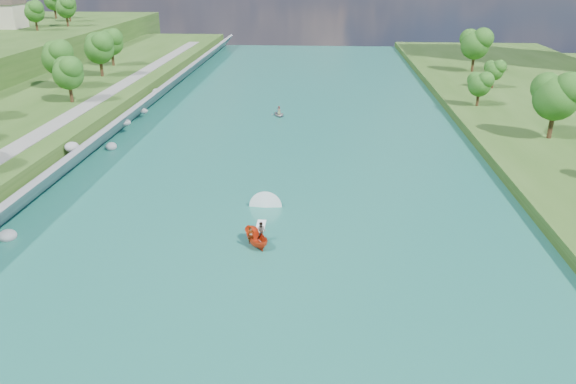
{
  "coord_description": "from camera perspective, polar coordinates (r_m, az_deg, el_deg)",
  "views": [
    {
      "loc": [
        5.65,
        -44.75,
        24.83
      ],
      "look_at": [
        2.05,
        9.68,
        2.5
      ],
      "focal_mm": 35.0,
      "sensor_mm": 36.0,
      "label": 1
    }
  ],
  "objects": [
    {
      "name": "ground",
      "position": [
        51.49,
        -3.01,
        -6.61
      ],
      "size": [
        260.0,
        260.0,
        0.0
      ],
      "primitive_type": "plane",
      "color": "#2D5119",
      "rests_on": "ground"
    },
    {
      "name": "river_water",
      "position": [
        69.56,
        -1.12,
        1.39
      ],
      "size": [
        55.0,
        240.0,
        0.1
      ],
      "primitive_type": "cube",
      "color": "#185D4D",
      "rests_on": "ground"
    },
    {
      "name": "riprap_bank",
      "position": [
        74.65,
        -21.42,
        2.71
      ],
      "size": [
        4.07,
        236.0,
        4.05
      ],
      "color": "slate",
      "rests_on": "ground"
    },
    {
      "name": "riverside_path",
      "position": [
        78.11,
        -25.71,
        4.21
      ],
      "size": [
        3.0,
        200.0,
        0.1
      ],
      "primitive_type": "cube",
      "color": "gray",
      "rests_on": "berm_west"
    },
    {
      "name": "trees_east",
      "position": [
        92.04,
        24.36,
        8.72
      ],
      "size": [
        12.64,
        133.3,
        11.49
      ],
      "color": "#275316",
      "rests_on": "berm_east"
    },
    {
      "name": "trees_ridge",
      "position": [
        162.84,
        -27.09,
        16.12
      ],
      "size": [
        24.2,
        65.29,
        10.75
      ],
      "color": "#275316",
      "rests_on": "ridge_west"
    },
    {
      "name": "motorboat",
      "position": [
        54.64,
        -3.05,
        -3.92
      ],
      "size": [
        3.6,
        18.83,
        2.11
      ],
      "rotation": [
        0.0,
        0.0,
        3.65
      ],
      "color": "red",
      "rests_on": "river_water"
    },
    {
      "name": "raft",
      "position": [
        98.54,
        -0.93,
        7.96
      ],
      "size": [
        3.06,
        3.64,
        1.69
      ],
      "rotation": [
        0.0,
        0.0,
        0.3
      ],
      "color": "gray",
      "rests_on": "river_water"
    }
  ]
}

